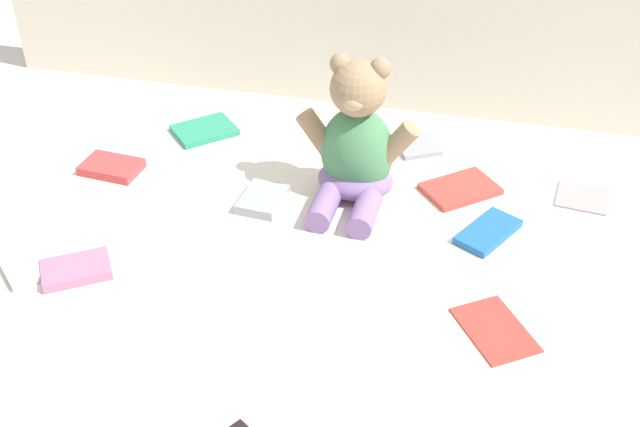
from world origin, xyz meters
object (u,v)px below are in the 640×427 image
object	(u,v)px
teddy_bear	(356,148)
book_case_9	(112,167)
book_case_3	(495,329)
book_case_4	(582,197)
book_case_6	(205,130)
book_case_2	(22,262)
book_case_5	(263,199)
book_case_0	(76,270)
book_case_1	(488,232)
book_case_10	(460,189)
book_case_7	(417,145)

from	to	relation	value
teddy_bear	book_case_9	world-z (taller)	teddy_bear
book_case_3	book_case_4	xyz separation A→B (m)	(0.14, 0.40, 0.00)
book_case_9	book_case_6	bearing A→B (deg)	150.97
teddy_bear	book_case_6	world-z (taller)	teddy_bear
book_case_2	book_case_5	distance (m)	0.44
book_case_2	book_case_3	size ratio (longest dim) A/B	0.95
book_case_3	book_case_4	bearing A→B (deg)	-143.72
book_case_0	book_case_1	xyz separation A→B (m)	(0.67, 0.27, -0.00)
book_case_4	book_case_10	bearing A→B (deg)	14.18
book_case_0	book_case_9	xyz separation A→B (m)	(-0.08, 0.31, 0.00)
book_case_5	book_case_0	bearing A→B (deg)	52.52
book_case_10	book_case_9	bearing A→B (deg)	57.58
teddy_bear	book_case_3	distance (m)	0.44
book_case_7	book_case_6	bearing A→B (deg)	157.61
book_case_6	book_case_1	bearing A→B (deg)	27.03
book_case_2	book_case_6	xyz separation A→B (m)	(0.15, 0.50, -0.00)
book_case_5	book_case_3	bearing A→B (deg)	156.26
book_case_1	book_case_0	bearing A→B (deg)	51.22
book_case_5	book_case_10	world-z (taller)	book_case_5
book_case_3	teddy_bear	bearing A→B (deg)	-81.98
book_case_0	book_case_9	distance (m)	0.32
book_case_4	book_case_7	world-z (taller)	book_case_7
book_case_4	book_case_0	bearing A→B (deg)	34.01
book_case_6	teddy_bear	bearing A→B (deg)	23.77
book_case_3	book_case_7	size ratio (longest dim) A/B	1.47
book_case_1	book_case_10	distance (m)	0.14
teddy_bear	book_case_6	bearing A→B (deg)	158.05
book_case_3	book_case_7	distance (m)	0.55
book_case_2	book_case_10	bearing A→B (deg)	162.02
book_case_1	book_case_3	size ratio (longest dim) A/B	0.97
book_case_0	book_case_2	world-z (taller)	book_case_0
book_case_2	book_case_3	xyz separation A→B (m)	(0.80, 0.03, -0.00)
book_case_10	book_case_4	bearing A→B (deg)	-122.58
book_case_3	book_case_10	xyz separation A→B (m)	(-0.09, 0.37, 0.00)
book_case_0	book_case_7	bearing A→B (deg)	104.35
book_case_4	book_case_6	xyz separation A→B (m)	(-0.80, 0.07, 0.00)
book_case_2	book_case_7	distance (m)	0.82
book_case_2	book_case_7	bearing A→B (deg)	174.55
book_case_4	book_case_6	size ratio (longest dim) A/B	0.75
book_case_5	book_case_10	distance (m)	0.39
book_case_0	book_case_7	size ratio (longest dim) A/B	1.25
teddy_bear	book_case_4	distance (m)	0.45
teddy_bear	book_case_2	xyz separation A→B (m)	(-0.51, -0.34, -0.10)
book_case_7	book_case_0	bearing A→B (deg)	-160.84
teddy_bear	book_case_3	xyz separation A→B (m)	(0.29, -0.32, -0.10)
book_case_4	book_case_5	xyz separation A→B (m)	(-0.59, -0.16, 0.01)
book_case_1	book_case_2	world-z (taller)	same
book_case_5	book_case_6	size ratio (longest dim) A/B	0.79
book_case_6	book_case_7	xyz separation A→B (m)	(0.46, 0.05, -0.00)
book_case_0	book_case_6	bearing A→B (deg)	142.05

